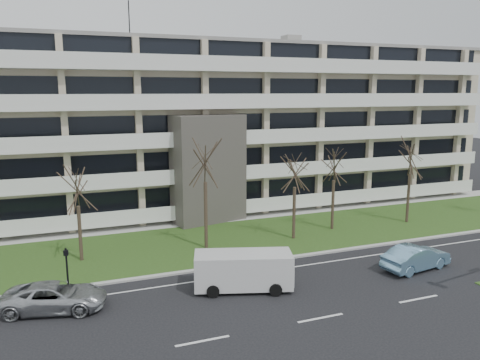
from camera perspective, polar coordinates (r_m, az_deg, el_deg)
name	(u,v)px	position (r m, az deg, el deg)	size (l,w,h in m)	color
ground	(320,318)	(24.17, 9.78, -16.26)	(160.00, 160.00, 0.00)	black
grass_verge	(231,240)	(35.08, -1.13, -7.29)	(90.00, 10.00, 0.06)	#2A4818
curb	(257,262)	(30.68, 2.07, -9.95)	(90.00, 0.35, 0.12)	#B2B2AD
sidewalk	(209,221)	(40.08, -3.80, -4.98)	(90.00, 2.00, 0.08)	#B2B2AD
lane_edge_line	(266,271)	(29.42, 3.23, -11.01)	(90.00, 0.12, 0.01)	white
apartment_building	(187,126)	(45.25, -6.49, 6.55)	(60.50, 15.10, 18.75)	#C1B196
silver_pickup	(55,297)	(26.07, -21.66, -13.10)	(2.34, 5.07, 1.41)	#B3B6BA
blue_sedan	(416,257)	(31.36, 20.66, -8.82)	(1.63, 4.67, 1.54)	#7EB5DB
white_van	(245,268)	(26.45, 0.56, -10.65)	(5.74, 3.51, 2.09)	silver
pedestrian_signal	(67,265)	(27.19, -20.36, -9.73)	(0.27, 0.22, 2.69)	black
tree_2	(77,184)	(31.38, -19.28, -0.50)	(3.29, 3.29, 6.58)	#382B21
tree_3	(205,155)	(31.90, -4.29, 3.01)	(4.25, 4.25, 8.50)	#382B21
tree_4	(295,166)	(34.32, 6.73, 1.65)	(3.54, 3.54, 7.09)	#382B21
tree_5	(334,161)	(37.22, 11.44, 2.28)	(3.57, 3.57, 7.14)	#382B21
tree_6	(411,155)	(40.95, 20.14, 2.92)	(3.72, 3.72, 7.43)	#382B21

